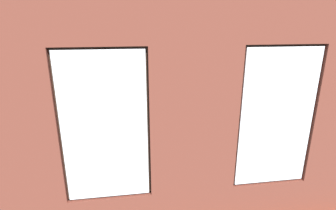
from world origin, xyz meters
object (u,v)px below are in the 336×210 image
(table_plant_small, at_px, (172,128))
(media_console, at_px, (47,133))
(coffee_table, at_px, (167,132))
(cup_ceramic, at_px, (159,127))
(remote_black, at_px, (150,132))
(potted_plant_corner_near_left, at_px, (237,96))
(couch_by_window, at_px, (163,182))
(couch_left, at_px, (272,132))
(tv_flatscreen, at_px, (44,110))
(potted_plant_near_tv, at_px, (57,124))
(candle_jar, at_px, (181,124))
(papasan_chair, at_px, (117,105))
(potted_plant_foreground_right, at_px, (70,96))
(potted_plant_mid_room_small, at_px, (189,112))

(table_plant_small, bearing_deg, media_console, -16.11)
(coffee_table, height_order, cup_ceramic, cup_ceramic)
(cup_ceramic, relative_size, remote_black, 0.47)
(coffee_table, distance_m, potted_plant_corner_near_left, 3.51)
(coffee_table, distance_m, cup_ceramic, 0.22)
(couch_by_window, bearing_deg, couch_left, -150.33)
(coffee_table, relative_size, cup_ceramic, 16.73)
(tv_flatscreen, bearing_deg, couch_by_window, 134.29)
(couch_left, xyz_separation_m, cup_ceramic, (2.69, -0.34, 0.16))
(potted_plant_near_tv, bearing_deg, couch_left, 179.37)
(candle_jar, relative_size, potted_plant_near_tv, 0.08)
(potted_plant_corner_near_left, bearing_deg, candle_jar, 42.89)
(coffee_table, relative_size, media_console, 1.34)
(table_plant_small, xyz_separation_m, tv_flatscreen, (3.00, -0.87, 0.28))
(couch_by_window, bearing_deg, candle_jar, -109.43)
(coffee_table, xyz_separation_m, remote_black, (0.40, 0.12, 0.07))
(potted_plant_near_tv, distance_m, potted_plant_corner_near_left, 5.61)
(papasan_chair, distance_m, potted_plant_near_tv, 2.66)
(cup_ceramic, height_order, remote_black, cup_ceramic)
(tv_flatscreen, relative_size, potted_plant_corner_near_left, 0.73)
(potted_plant_corner_near_left, bearing_deg, tv_flatscreen, 15.30)
(tv_flatscreen, relative_size, papasan_chair, 0.88)
(remote_black, distance_m, tv_flatscreen, 2.67)
(coffee_table, relative_size, tv_flatscreen, 1.40)
(couch_left, bearing_deg, tv_flatscreen, -102.41)
(candle_jar, bearing_deg, coffee_table, 20.56)
(couch_by_window, xyz_separation_m, remote_black, (0.06, -1.75, 0.14))
(couch_left, distance_m, potted_plant_foreground_right, 5.69)
(potted_plant_foreground_right, bearing_deg, coffee_table, 139.43)
(tv_flatscreen, bearing_deg, remote_black, 160.79)
(couch_by_window, relative_size, potted_plant_foreground_right, 1.62)
(media_console, bearing_deg, couch_by_window, 134.32)
(couch_by_window, relative_size, potted_plant_corner_near_left, 1.57)
(couch_left, relative_size, table_plant_small, 10.51)
(potted_plant_mid_room_small, bearing_deg, remote_black, 47.80)
(papasan_chair, relative_size, potted_plant_corner_near_left, 0.83)
(table_plant_small, xyz_separation_m, potted_plant_corner_near_left, (-2.57, -2.39, -0.03))
(candle_jar, distance_m, table_plant_small, 0.37)
(papasan_chair, distance_m, potted_plant_foreground_right, 1.41)
(tv_flatscreen, bearing_deg, potted_plant_corner_near_left, -164.70)
(tv_flatscreen, bearing_deg, potted_plant_mid_room_small, -173.04)
(couch_left, bearing_deg, remote_black, -94.45)
(remote_black, bearing_deg, table_plant_small, -27.19)
(media_console, distance_m, potted_plant_corner_near_left, 5.78)
(coffee_table, bearing_deg, candle_jar, -159.44)
(potted_plant_mid_room_small, xyz_separation_m, potted_plant_corner_near_left, (-1.87, -1.07, 0.09))
(coffee_table, height_order, potted_plant_corner_near_left, potted_plant_corner_near_left)
(potted_plant_near_tv, height_order, potted_plant_corner_near_left, potted_plant_near_tv)
(table_plant_small, height_order, media_console, table_plant_small)
(couch_by_window, distance_m, potted_plant_mid_room_small, 3.28)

